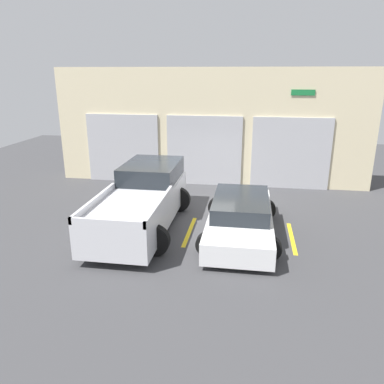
{
  "coord_description": "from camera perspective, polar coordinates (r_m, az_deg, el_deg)",
  "views": [
    {
      "loc": [
        1.7,
        -12.37,
        4.63
      ],
      "look_at": [
        0.0,
        -1.57,
        1.1
      ],
      "focal_mm": 35.0,
      "sensor_mm": 36.0,
      "label": 1
    }
  ],
  "objects": [
    {
      "name": "sedan_white",
      "position": [
        11.1,
        7.38,
        -3.8
      ],
      "size": [
        2.22,
        4.66,
        1.15
      ],
      "color": "white",
      "rests_on": "ground"
    },
    {
      "name": "pickup_truck",
      "position": [
        11.67,
        -7.55,
        -1.24
      ],
      "size": [
        2.53,
        5.34,
        1.74
      ],
      "color": "silver",
      "rests_on": "ground"
    },
    {
      "name": "parking_stripe_centre",
      "position": [
        11.37,
        14.97,
        -6.77
      ],
      "size": [
        0.12,
        2.2,
        0.01
      ],
      "primitive_type": "cube",
      "color": "gold",
      "rests_on": "ground"
    },
    {
      "name": "parking_stripe_left",
      "position": [
        11.41,
        -0.39,
        -6.01
      ],
      "size": [
        0.12,
        2.2,
        0.01
      ],
      "primitive_type": "cube",
      "color": "gold",
      "rests_on": "ground"
    },
    {
      "name": "parking_stripe_far_left",
      "position": [
        12.24,
        -14.59,
        -4.92
      ],
      "size": [
        0.12,
        2.2,
        0.01
      ],
      "primitive_type": "cube",
      "color": "gold",
      "rests_on": "ground"
    },
    {
      "name": "shophouse_building",
      "position": [
        15.91,
        2.72,
        9.65
      ],
      "size": [
        13.15,
        0.68,
        4.81
      ],
      "color": "beige",
      "rests_on": "ground"
    },
    {
      "name": "ground_plane",
      "position": [
        13.32,
        1.05,
        -2.45
      ],
      "size": [
        28.0,
        28.0,
        0.0
      ],
      "primitive_type": "plane",
      "color": "#3D3D3F"
    }
  ]
}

